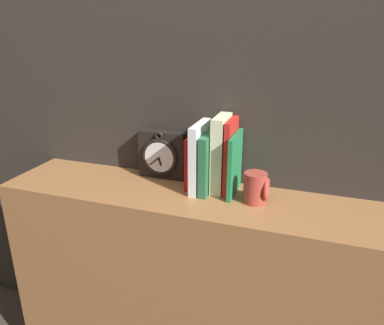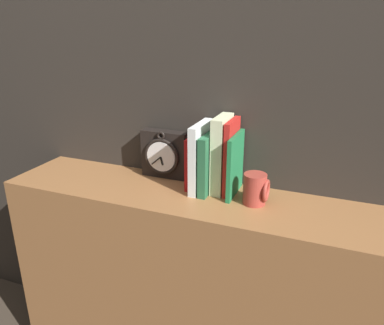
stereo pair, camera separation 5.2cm
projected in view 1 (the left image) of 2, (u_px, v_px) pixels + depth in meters
name	position (u px, v px, depth m)	size (l,w,h in m)	color
wall_back	(210.00, 24.00, 1.20)	(6.00, 0.05, 2.60)	#2D2823
bookshelf	(192.00, 291.00, 1.36)	(1.32, 0.30, 0.77)	#936038
clock	(162.00, 155.00, 1.34)	(0.17, 0.06, 0.18)	black
book_slot0_red	(194.00, 161.00, 1.27)	(0.03, 0.13, 0.18)	#B11517
book_slot1_white	(200.00, 157.00, 1.24)	(0.03, 0.16, 0.23)	silver
book_slot2_green	(209.00, 162.00, 1.23)	(0.03, 0.16, 0.20)	#26613D
book_slot3_cream	(221.00, 154.00, 1.23)	(0.04, 0.13, 0.25)	beige
book_slot4_red	(231.00, 156.00, 1.22)	(0.02, 0.13, 0.24)	red
book_slot5_green	(235.00, 164.00, 1.21)	(0.01, 0.16, 0.20)	#1F7441
mug	(256.00, 188.00, 1.16)	(0.08, 0.07, 0.10)	#9E382D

